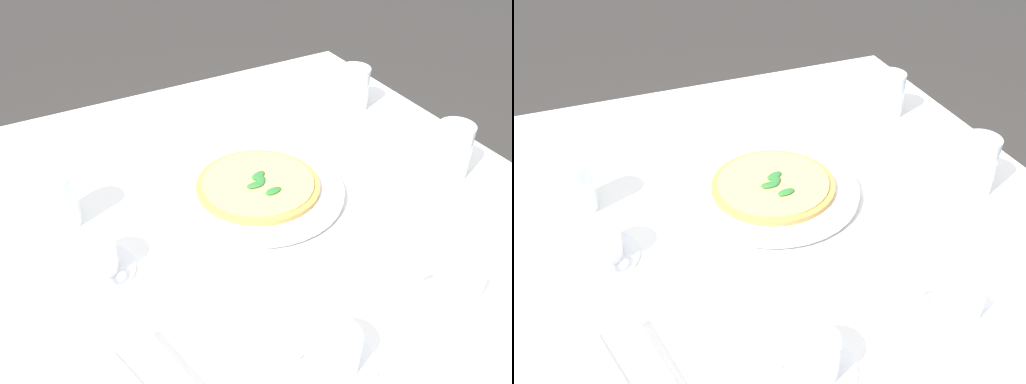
% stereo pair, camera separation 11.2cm
% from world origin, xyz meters
% --- Properties ---
extents(dining_table, '(1.11, 1.11, 0.73)m').
position_xyz_m(dining_table, '(0.00, 0.00, 0.60)').
color(dining_table, white).
rests_on(dining_table, ground_plane).
extents(pizza_plate, '(0.34, 0.34, 0.02)m').
position_xyz_m(pizza_plate, '(0.03, -0.02, 0.74)').
color(pizza_plate, white).
rests_on(pizza_plate, dining_table).
extents(pizza, '(0.24, 0.24, 0.02)m').
position_xyz_m(pizza, '(0.03, -0.02, 0.76)').
color(pizza, '#C68E47').
rests_on(pizza, pizza_plate).
extents(coffee_cup_near_left, '(0.13, 0.13, 0.07)m').
position_xyz_m(coffee_cup_near_left, '(-0.03, 0.32, 0.77)').
color(coffee_cup_near_left, white).
rests_on(coffee_cup_near_left, dining_table).
extents(coffee_cup_far_left, '(0.13, 0.13, 0.06)m').
position_xyz_m(coffee_cup_far_left, '(-0.36, -0.17, 0.76)').
color(coffee_cup_far_left, white).
rests_on(coffee_cup_far_left, dining_table).
extents(coffee_cup_left_edge, '(0.13, 0.13, 0.07)m').
position_xyz_m(coffee_cup_left_edge, '(-0.38, 0.08, 0.76)').
color(coffee_cup_left_edge, white).
rests_on(coffee_cup_left_edge, dining_table).
extents(water_glass_right_edge, '(0.07, 0.07, 0.12)m').
position_xyz_m(water_glass_right_edge, '(-0.10, -0.40, 0.79)').
color(water_glass_right_edge, white).
rests_on(water_glass_right_edge, dining_table).
extents(water_glass_near_right, '(0.08, 0.08, 0.10)m').
position_xyz_m(water_glass_near_right, '(0.24, -0.40, 0.78)').
color(water_glass_near_right, white).
rests_on(water_glass_near_right, dining_table).
extents(water_glass_far_right, '(0.07, 0.07, 0.11)m').
position_xyz_m(water_glass_far_right, '(0.13, 0.33, 0.78)').
color(water_glass_far_right, white).
rests_on(water_glass_far_right, dining_table).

